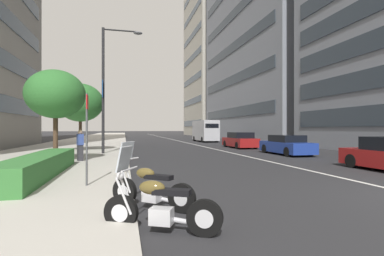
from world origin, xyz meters
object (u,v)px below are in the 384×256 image
object	(u,v)px
parking_sign_by_curb	(87,130)
pedestrian_on_plaza	(80,145)
car_far_down_avenue	(286,145)
car_lead_in_lane	(240,140)
motorcycle_nearest_camera	(150,189)
street_lamp_with_banners	(109,79)
street_tree_by_lamp_post	(56,94)
delivery_van_ahead	(205,130)
street_tree_mid_sidewalk	(80,103)
motorcycle_mid_row	(159,207)

from	to	relation	value
parking_sign_by_curb	pedestrian_on_plaza	world-z (taller)	parking_sign_by_curb
car_far_down_avenue	car_lead_in_lane	xyz separation A→B (m)	(7.08, 0.41, 0.05)
motorcycle_nearest_camera	street_lamp_with_banners	size ratio (longest dim) A/B	0.21
car_far_down_avenue	street_tree_by_lamp_post	bearing A→B (deg)	100.30
street_lamp_with_banners	pedestrian_on_plaza	bearing A→B (deg)	164.76
delivery_van_ahead	street_tree_mid_sidewalk	bearing A→B (deg)	136.60
pedestrian_on_plaza	street_tree_mid_sidewalk	bearing A→B (deg)	76.30
car_far_down_avenue	street_tree_by_lamp_post	size ratio (longest dim) A/B	1.00
delivery_van_ahead	car_lead_in_lane	bearing A→B (deg)	178.03
street_lamp_with_banners	motorcycle_mid_row	bearing A→B (deg)	-173.99
delivery_van_ahead	pedestrian_on_plaza	xyz separation A→B (m)	(-21.85, 12.83, -0.59)
parking_sign_by_curb	street_tree_by_lamp_post	world-z (taller)	street_tree_by_lamp_post
parking_sign_by_curb	pedestrian_on_plaza	distance (m)	6.80
pedestrian_on_plaza	car_lead_in_lane	bearing A→B (deg)	14.91
motorcycle_mid_row	motorcycle_nearest_camera	bearing A→B (deg)	-63.60
car_lead_in_lane	parking_sign_by_curb	world-z (taller)	parking_sign_by_curb
motorcycle_nearest_camera	street_tree_by_lamp_post	size ratio (longest dim) A/B	0.39
car_lead_in_lane	street_tree_mid_sidewalk	distance (m)	14.06
delivery_van_ahead	street_tree_mid_sidewalk	xyz separation A→B (m)	(-14.97, 13.79, 2.15)
motorcycle_mid_row	street_lamp_with_banners	xyz separation A→B (m)	(14.75, 1.55, 4.65)
motorcycle_nearest_camera	delivery_van_ahead	bearing A→B (deg)	-69.06
pedestrian_on_plaza	delivery_van_ahead	bearing A→B (deg)	37.92
delivery_van_ahead	street_tree_by_lamp_post	size ratio (longest dim) A/B	1.35
car_lead_in_lane	street_tree_mid_sidewalk	xyz separation A→B (m)	(-2.43, 13.52, 2.99)
motorcycle_mid_row	motorcycle_nearest_camera	size ratio (longest dim) A/B	1.12
car_far_down_avenue	motorcycle_nearest_camera	bearing A→B (deg)	137.04
street_tree_mid_sidewalk	pedestrian_on_plaza	world-z (taller)	street_tree_mid_sidewalk
motorcycle_nearest_camera	street_tree_mid_sidewalk	size ratio (longest dim) A/B	0.35
motorcycle_nearest_camera	street_tree_mid_sidewalk	world-z (taller)	street_tree_mid_sidewalk
car_lead_in_lane	street_lamp_with_banners	bearing A→B (deg)	113.69
delivery_van_ahead	street_tree_by_lamp_post	bearing A→B (deg)	147.25
motorcycle_mid_row	car_far_down_avenue	world-z (taller)	motorcycle_mid_row
delivery_van_ahead	street_tree_by_lamp_post	xyz separation A→B (m)	(-22.23, 13.90, 1.90)
street_lamp_with_banners	delivery_van_ahead	bearing A→B (deg)	-33.64
car_lead_in_lane	street_tree_by_lamp_post	distance (m)	16.94
motorcycle_mid_row	pedestrian_on_plaza	size ratio (longest dim) A/B	1.24
motorcycle_nearest_camera	street_tree_by_lamp_post	xyz separation A→B (m)	(8.49, 3.78, 2.98)
motorcycle_nearest_camera	street_lamp_with_banners	world-z (taller)	street_lamp_with_banners
motorcycle_mid_row	street_lamp_with_banners	bearing A→B (deg)	-58.18
street_tree_mid_sidewalk	motorcycle_nearest_camera	bearing A→B (deg)	-166.84
motorcycle_mid_row	street_tree_mid_sidewalk	distance (m)	17.97
parking_sign_by_curb	delivery_van_ahead	bearing A→B (deg)	-22.33
car_lead_in_lane	street_lamp_with_banners	xyz separation A→B (m)	(-4.97, 11.38, 4.41)
car_lead_in_lane	delivery_van_ahead	size ratio (longest dim) A/B	0.76
parking_sign_by_curb	street_tree_mid_sidewalk	distance (m)	13.84
street_tree_by_lamp_post	delivery_van_ahead	bearing A→B (deg)	-32.01
street_tree_by_lamp_post	pedestrian_on_plaza	world-z (taller)	street_tree_by_lamp_post
street_tree_mid_sidewalk	car_lead_in_lane	bearing A→B (deg)	-79.80
car_far_down_avenue	motorcycle_mid_row	bearing A→B (deg)	140.76
car_lead_in_lane	street_tree_by_lamp_post	world-z (taller)	street_tree_by_lamp_post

